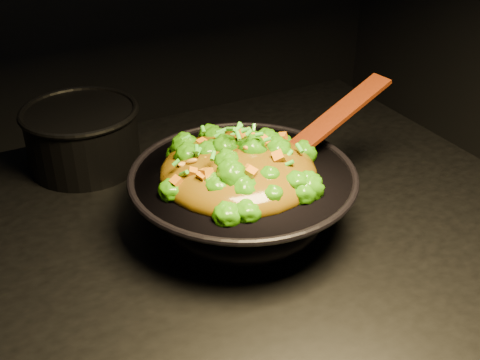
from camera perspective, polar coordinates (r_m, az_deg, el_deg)
wok at (r=0.97m, az=0.28°, el=-1.99°), size 0.43×0.43×0.10m
stir_fry at (r=0.92m, az=-0.16°, el=2.78°), size 0.33×0.33×0.09m
spatula at (r=1.02m, az=8.33°, el=5.38°), size 0.25×0.08×0.11m
back_pot at (r=1.18m, az=-14.68°, el=3.95°), size 0.25×0.25×0.12m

